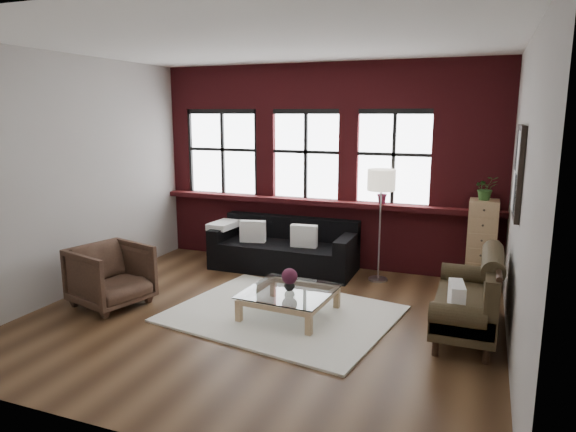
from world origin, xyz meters
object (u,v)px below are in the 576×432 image
(drawer_chest, at_px, (481,244))
(floor_lamp, at_px, (380,221))
(coffee_table, at_px, (289,303))
(armchair, at_px, (111,276))
(vintage_settee, at_px, (466,295))
(vase, at_px, (289,285))
(dark_sofa, at_px, (284,244))

(drawer_chest, distance_m, floor_lamp, 1.44)
(coffee_table, xyz_separation_m, floor_lamp, (0.73, 1.75, 0.74))
(armchair, height_order, drawer_chest, drawer_chest)
(vintage_settee, relative_size, drawer_chest, 1.32)
(coffee_table, distance_m, vase, 0.24)
(armchair, distance_m, vase, 2.32)
(drawer_chest, bearing_deg, coffee_table, -137.53)
(vase, distance_m, drawer_chest, 2.90)
(dark_sofa, height_order, drawer_chest, drawer_chest)
(coffee_table, height_order, drawer_chest, drawer_chest)
(armchair, xyz_separation_m, coffee_table, (2.27, 0.48, -0.23))
(dark_sofa, height_order, vintage_settee, vintage_settee)
(dark_sofa, bearing_deg, armchair, -123.89)
(coffee_table, bearing_deg, floor_lamp, 67.26)
(floor_lamp, bearing_deg, vase, -112.74)
(armchair, distance_m, drawer_chest, 5.03)
(dark_sofa, xyz_separation_m, vintage_settee, (2.78, -1.47, 0.04))
(dark_sofa, relative_size, floor_lamp, 1.25)
(vintage_settee, distance_m, armchair, 4.34)
(armchair, relative_size, vase, 6.25)
(armchair, bearing_deg, drawer_chest, -45.88)
(drawer_chest, xyz_separation_m, floor_lamp, (-1.40, -0.20, 0.27))
(vase, xyz_separation_m, drawer_chest, (2.13, 1.95, 0.23))
(vintage_settee, height_order, vase, vintage_settee)
(dark_sofa, distance_m, floor_lamp, 1.59)
(drawer_chest, height_order, floor_lamp, floor_lamp)
(vintage_settee, relative_size, coffee_table, 1.64)
(vintage_settee, xyz_separation_m, armchair, (-4.27, -0.76, -0.05))
(dark_sofa, height_order, vase, dark_sofa)
(vintage_settee, distance_m, coffee_table, 2.05)
(coffee_table, distance_m, floor_lamp, 2.04)
(armchair, distance_m, coffee_table, 2.33)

